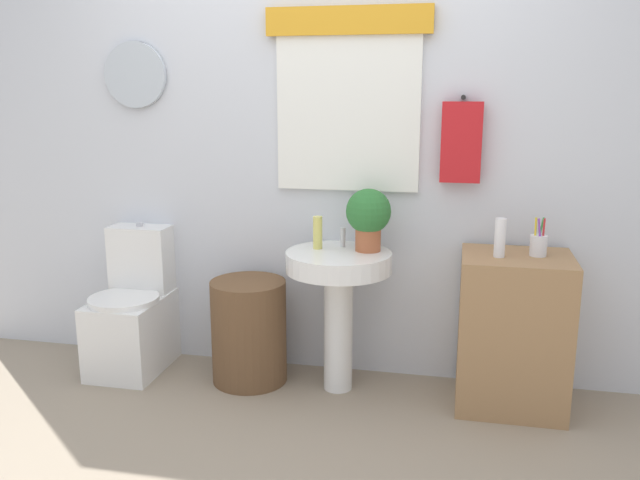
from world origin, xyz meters
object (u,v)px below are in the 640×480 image
at_px(pedestal_sink, 339,285).
at_px(toothbrush_cup, 538,245).
at_px(lotion_bottle, 500,238).
at_px(wooden_cabinet, 513,332).
at_px(potted_plant, 368,215).
at_px(laundry_hamper, 249,331).
at_px(soap_bottle, 318,233).
at_px(toilet, 134,315).

relative_size(pedestal_sink, toothbrush_cup, 4.02).
bearing_deg(lotion_bottle, wooden_cabinet, 23.64).
bearing_deg(pedestal_sink, lotion_bottle, -2.93).
distance_m(wooden_cabinet, lotion_bottle, 0.49).
xyz_separation_m(wooden_cabinet, lotion_bottle, (-0.09, -0.04, 0.48)).
relative_size(pedestal_sink, wooden_cabinet, 0.96).
height_order(potted_plant, lotion_bottle, potted_plant).
height_order(potted_plant, toothbrush_cup, potted_plant).
height_order(laundry_hamper, lotion_bottle, lotion_bottle).
bearing_deg(toothbrush_cup, soap_bottle, 178.41).
distance_m(lotion_bottle, toothbrush_cup, 0.20).
height_order(pedestal_sink, toothbrush_cup, toothbrush_cup).
relative_size(toilet, laundry_hamper, 1.45).
height_order(toilet, potted_plant, potted_plant).
bearing_deg(toilet, pedestal_sink, -1.74).
distance_m(laundry_hamper, soap_bottle, 0.66).
xyz_separation_m(toilet, soap_bottle, (1.06, 0.01, 0.52)).
bearing_deg(soap_bottle, wooden_cabinet, -2.88).
bearing_deg(pedestal_sink, soap_bottle, 157.38).
xyz_separation_m(wooden_cabinet, toothbrush_cup, (0.09, 0.02, 0.44)).
bearing_deg(toilet, toothbrush_cup, -0.43).
distance_m(toilet, laundry_hamper, 0.69).
bearing_deg(laundry_hamper, potted_plant, 5.46).
relative_size(wooden_cabinet, lotion_bottle, 4.15).
bearing_deg(toothbrush_cup, lotion_bottle, -161.86).
bearing_deg(laundry_hamper, soap_bottle, 7.75).
bearing_deg(lotion_bottle, laundry_hamper, 178.19).
bearing_deg(potted_plant, soap_bottle, -177.80).
bearing_deg(soap_bottle, toilet, -179.23).
relative_size(toilet, lotion_bottle, 4.37).
bearing_deg(lotion_bottle, potted_plant, 171.13).
bearing_deg(laundry_hamper, toothbrush_cup, 0.79).
distance_m(pedestal_sink, lotion_bottle, 0.84).
distance_m(potted_plant, toothbrush_cup, 0.83).
height_order(toilet, toothbrush_cup, toothbrush_cup).
height_order(laundry_hamper, potted_plant, potted_plant).
relative_size(laundry_hamper, soap_bottle, 3.30).
relative_size(laundry_hamper, pedestal_sink, 0.75).
height_order(lotion_bottle, toothbrush_cup, same).
bearing_deg(wooden_cabinet, toothbrush_cup, 12.29).
distance_m(pedestal_sink, toothbrush_cup, 1.00).
bearing_deg(laundry_hamper, lotion_bottle, -1.81).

